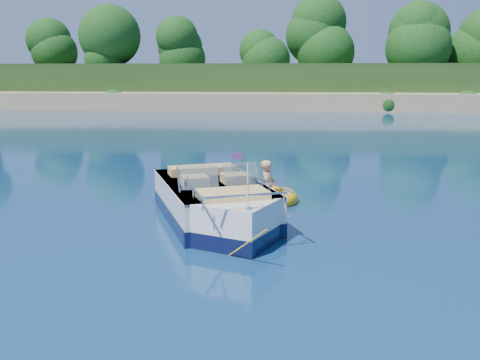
{
  "coord_description": "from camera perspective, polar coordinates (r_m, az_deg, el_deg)",
  "views": [
    {
      "loc": [
        -0.2,
        -10.43,
        3.19
      ],
      "look_at": [
        -1.2,
        1.15,
        0.85
      ],
      "focal_mm": 40.0,
      "sensor_mm": 36.0,
      "label": 1
    }
  ],
  "objects": [
    {
      "name": "treeline",
      "position": [
        51.5,
        5.34,
        13.95
      ],
      "size": [
        150.0,
        7.12,
        8.19
      ],
      "color": "#321E10",
      "rests_on": "ground"
    },
    {
      "name": "motorboat",
      "position": [
        11.51,
        -2.48,
        -2.82
      ],
      "size": [
        3.35,
        5.38,
        1.9
      ],
      "rotation": [
        0.0,
        0.0,
        0.38
      ],
      "color": "silver",
      "rests_on": "ground"
    },
    {
      "name": "boy",
      "position": [
        13.52,
        3.03,
        -2.28
      ],
      "size": [
        0.47,
        0.82,
        1.52
      ],
      "primitive_type": "imported",
      "rotation": [
        0.0,
        -0.17,
        1.4
      ],
      "color": "tan",
      "rests_on": "ground"
    },
    {
      "name": "shoreline",
      "position": [
        74.24,
        5.15,
        9.62
      ],
      "size": [
        170.0,
        59.0,
        6.0
      ],
      "color": "tan",
      "rests_on": "ground"
    },
    {
      "name": "tow_tube",
      "position": [
        13.46,
        3.05,
        -1.9
      ],
      "size": [
        1.95,
        1.95,
        0.39
      ],
      "rotation": [
        0.0,
        0.0,
        -0.4
      ],
      "color": "#E3A30E",
      "rests_on": "ground"
    },
    {
      "name": "ground",
      "position": [
        10.91,
        5.8,
        -5.68
      ],
      "size": [
        160.0,
        160.0,
        0.0
      ],
      "primitive_type": "plane",
      "color": "#091C44",
      "rests_on": "ground"
    }
  ]
}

